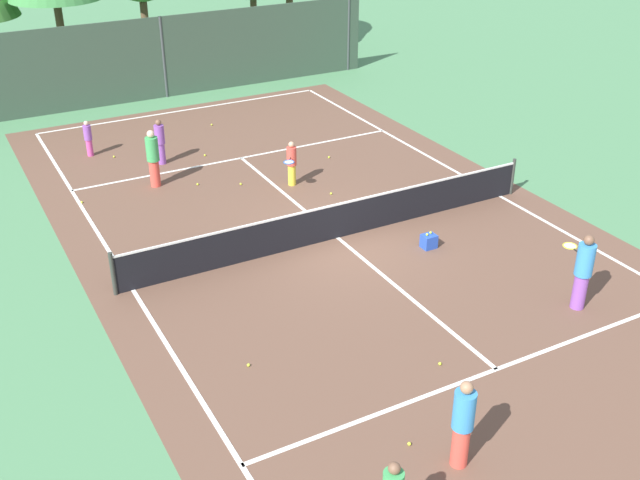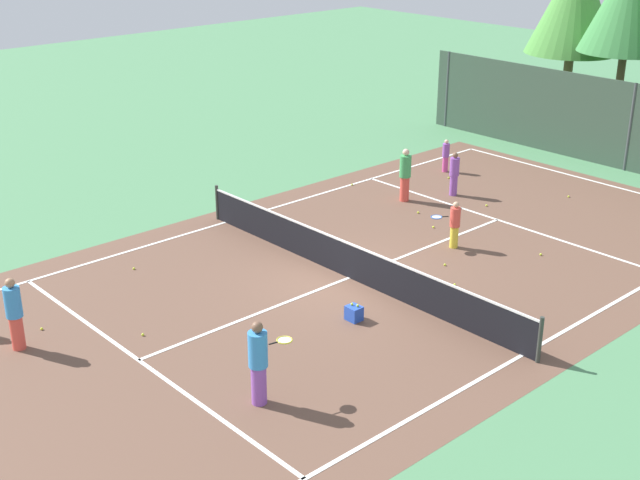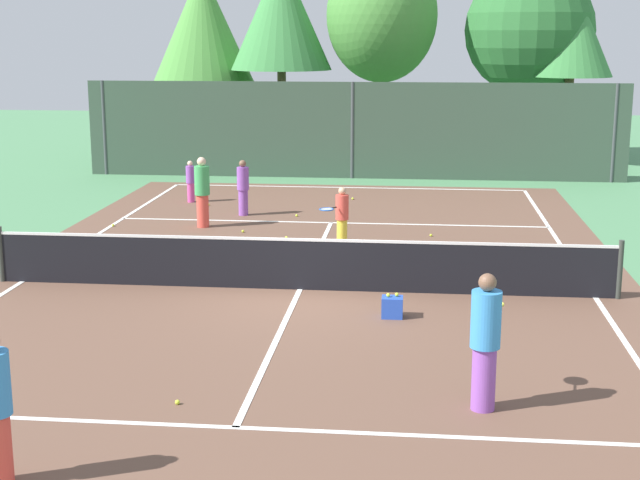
{
  "view_description": "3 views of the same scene",
  "coord_description": "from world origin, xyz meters",
  "px_view_note": "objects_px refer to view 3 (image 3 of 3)",
  "views": [
    {
      "loc": [
        -8.9,
        -15.45,
        9.39
      ],
      "look_at": [
        -1.39,
        -1.6,
        1.03
      ],
      "focal_mm": 42.9,
      "sensor_mm": 36.0,
      "label": 1
    },
    {
      "loc": [
        14.78,
        -14.44,
        9.55
      ],
      "look_at": [
        -0.18,
        -0.88,
        1.27
      ],
      "focal_mm": 48.24,
      "sensor_mm": 36.0,
      "label": 2
    },
    {
      "loc": [
        2.16,
        -16.98,
        4.78
      ],
      "look_at": [
        0.51,
        -1.25,
        1.26
      ],
      "focal_mm": 52.35,
      "sensor_mm": 36.0,
      "label": 3
    }
  ],
  "objects_px": {
    "tennis_ball_7": "(286,238)",
    "tennis_ball_11": "(243,231)",
    "player_1": "(243,187)",
    "tennis_ball_6": "(431,235)",
    "tennis_ball_3": "(369,259)",
    "tennis_ball_4": "(208,205)",
    "player_2": "(202,191)",
    "player_6": "(485,340)",
    "player_0": "(341,216)",
    "tennis_ball_5": "(474,285)",
    "tennis_ball_8": "(416,269)",
    "tennis_ball_10": "(297,215)",
    "tennis_ball_12": "(177,402)",
    "tennis_ball_13": "(113,225)",
    "ball_crate": "(392,307)",
    "player_4": "(191,181)",
    "tennis_ball_1": "(353,199)"
  },
  "relations": [
    {
      "from": "tennis_ball_3",
      "to": "tennis_ball_4",
      "type": "height_order",
      "value": "same"
    },
    {
      "from": "ball_crate",
      "to": "tennis_ball_5",
      "type": "xyz_separation_m",
      "value": [
        1.51,
        2.17,
        -0.15
      ]
    },
    {
      "from": "tennis_ball_7",
      "to": "player_1",
      "type": "bearing_deg",
      "value": 119.1
    },
    {
      "from": "tennis_ball_1",
      "to": "tennis_ball_6",
      "type": "height_order",
      "value": "same"
    },
    {
      "from": "player_1",
      "to": "tennis_ball_3",
      "type": "xyz_separation_m",
      "value": [
        3.62,
        -4.71,
        -0.73
      ]
    },
    {
      "from": "player_6",
      "to": "tennis_ball_4",
      "type": "height_order",
      "value": "player_6"
    },
    {
      "from": "tennis_ball_10",
      "to": "tennis_ball_12",
      "type": "distance_m",
      "value": 12.88
    },
    {
      "from": "player_1",
      "to": "tennis_ball_3",
      "type": "distance_m",
      "value": 5.99
    },
    {
      "from": "ball_crate",
      "to": "tennis_ball_12",
      "type": "bearing_deg",
      "value": -122.98
    },
    {
      "from": "tennis_ball_1",
      "to": "tennis_ball_10",
      "type": "height_order",
      "value": "same"
    },
    {
      "from": "ball_crate",
      "to": "tennis_ball_1",
      "type": "height_order",
      "value": "ball_crate"
    },
    {
      "from": "tennis_ball_4",
      "to": "tennis_ball_10",
      "type": "relative_size",
      "value": 1.0
    },
    {
      "from": "tennis_ball_3",
      "to": "tennis_ball_8",
      "type": "xyz_separation_m",
      "value": [
        1.0,
        -0.8,
        0.0
      ]
    },
    {
      "from": "player_1",
      "to": "tennis_ball_10",
      "type": "distance_m",
      "value": 1.62
    },
    {
      "from": "player_1",
      "to": "tennis_ball_5",
      "type": "relative_size",
      "value": 22.52
    },
    {
      "from": "player_0",
      "to": "player_6",
      "type": "height_order",
      "value": "player_6"
    },
    {
      "from": "player_6",
      "to": "ball_crate",
      "type": "height_order",
      "value": "player_6"
    },
    {
      "from": "player_0",
      "to": "tennis_ball_5",
      "type": "relative_size",
      "value": 21.0
    },
    {
      "from": "player_2",
      "to": "tennis_ball_1",
      "type": "distance_m",
      "value": 5.59
    },
    {
      "from": "player_6",
      "to": "player_2",
      "type": "bearing_deg",
      "value": 119.5
    },
    {
      "from": "tennis_ball_7",
      "to": "tennis_ball_10",
      "type": "relative_size",
      "value": 1.0
    },
    {
      "from": "tennis_ball_12",
      "to": "tennis_ball_1",
      "type": "bearing_deg",
      "value": 85.55
    },
    {
      "from": "player_2",
      "to": "player_6",
      "type": "xyz_separation_m",
      "value": [
        6.24,
        -11.03,
        0.03
      ]
    },
    {
      "from": "player_1",
      "to": "tennis_ball_6",
      "type": "xyz_separation_m",
      "value": [
        4.97,
        -2.17,
        -0.73
      ]
    },
    {
      "from": "tennis_ball_3",
      "to": "tennis_ball_4",
      "type": "distance_m",
      "value": 7.7
    },
    {
      "from": "player_1",
      "to": "player_0",
      "type": "bearing_deg",
      "value": -50.41
    },
    {
      "from": "tennis_ball_8",
      "to": "tennis_ball_13",
      "type": "distance_m",
      "value": 8.48
    },
    {
      "from": "tennis_ball_4",
      "to": "tennis_ball_6",
      "type": "relative_size",
      "value": 1.0
    },
    {
      "from": "tennis_ball_1",
      "to": "tennis_ball_10",
      "type": "xyz_separation_m",
      "value": [
        -1.3,
        -2.73,
        0.0
      ]
    },
    {
      "from": "player_1",
      "to": "ball_crate",
      "type": "distance_m",
      "value": 9.76
    },
    {
      "from": "tennis_ball_3",
      "to": "tennis_ball_8",
      "type": "relative_size",
      "value": 1.0
    },
    {
      "from": "player_4",
      "to": "tennis_ball_1",
      "type": "relative_size",
      "value": 18.2
    },
    {
      "from": "tennis_ball_7",
      "to": "tennis_ball_11",
      "type": "distance_m",
      "value": 1.31
    },
    {
      "from": "tennis_ball_3",
      "to": "player_6",
      "type": "bearing_deg",
      "value": -76.61
    },
    {
      "from": "ball_crate",
      "to": "tennis_ball_11",
      "type": "height_order",
      "value": "ball_crate"
    },
    {
      "from": "player_1",
      "to": "player_2",
      "type": "relative_size",
      "value": 0.84
    },
    {
      "from": "player_2",
      "to": "tennis_ball_12",
      "type": "relative_size",
      "value": 26.79
    },
    {
      "from": "tennis_ball_6",
      "to": "tennis_ball_11",
      "type": "xyz_separation_m",
      "value": [
        -4.58,
        -0.02,
        0.0
      ]
    },
    {
      "from": "tennis_ball_8",
      "to": "player_6",
      "type": "bearing_deg",
      "value": -82.89
    },
    {
      "from": "tennis_ball_11",
      "to": "tennis_ball_13",
      "type": "xyz_separation_m",
      "value": [
        -3.4,
        0.38,
        0.0
      ]
    },
    {
      "from": "tennis_ball_8",
      "to": "player_2",
      "type": "bearing_deg",
      "value": 144.03
    },
    {
      "from": "tennis_ball_10",
      "to": "tennis_ball_12",
      "type": "height_order",
      "value": "same"
    },
    {
      "from": "player_4",
      "to": "tennis_ball_6",
      "type": "height_order",
      "value": "player_4"
    },
    {
      "from": "tennis_ball_1",
      "to": "tennis_ball_8",
      "type": "height_order",
      "value": "same"
    },
    {
      "from": "player_6",
      "to": "tennis_ball_7",
      "type": "relative_size",
      "value": 27.62
    },
    {
      "from": "tennis_ball_4",
      "to": "tennis_ball_10",
      "type": "xyz_separation_m",
      "value": [
        2.68,
        -1.31,
        0.0
      ]
    },
    {
      "from": "tennis_ball_1",
      "to": "tennis_ball_3",
      "type": "xyz_separation_m",
      "value": [
        0.88,
        -7.39,
        0.0
      ]
    },
    {
      "from": "tennis_ball_8",
      "to": "tennis_ball_3",
      "type": "bearing_deg",
      "value": 141.45
    },
    {
      "from": "player_0",
      "to": "tennis_ball_5",
      "type": "distance_m",
      "value": 4.23
    },
    {
      "from": "tennis_ball_13",
      "to": "ball_crate",
      "type": "bearing_deg",
      "value": -43.91
    }
  ]
}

